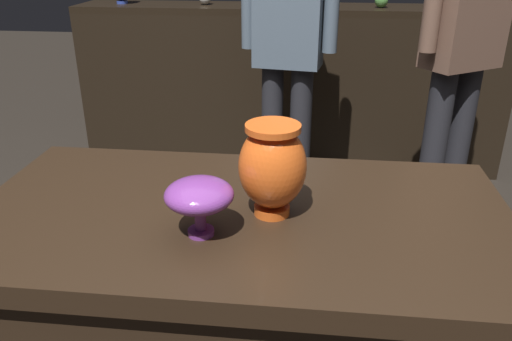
{
  "coord_description": "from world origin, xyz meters",
  "views": [
    {
      "loc": [
        0.15,
        -0.99,
        1.35
      ],
      "look_at": [
        0.04,
        -0.0,
        0.9
      ],
      "focal_mm": 35.92,
      "sensor_mm": 36.0,
      "label": 1
    }
  ],
  "objects_px": {
    "visitor_center_back": "(289,35)",
    "visitor_near_right": "(466,26)",
    "vase_tall_behind": "(199,196)",
    "vase_centerpiece": "(272,166)"
  },
  "relations": [
    {
      "from": "visitor_center_back",
      "to": "visitor_near_right",
      "type": "distance_m",
      "value": 0.79
    },
    {
      "from": "vase_tall_behind",
      "to": "visitor_center_back",
      "type": "height_order",
      "value": "visitor_center_back"
    },
    {
      "from": "vase_tall_behind",
      "to": "visitor_center_back",
      "type": "relative_size",
      "value": 0.09
    },
    {
      "from": "vase_tall_behind",
      "to": "visitor_center_back",
      "type": "xyz_separation_m",
      "value": [
        0.09,
        1.63,
        0.04
      ]
    },
    {
      "from": "visitor_center_back",
      "to": "visitor_near_right",
      "type": "bearing_deg",
      "value": 170.56
    },
    {
      "from": "visitor_center_back",
      "to": "visitor_near_right",
      "type": "relative_size",
      "value": 0.92
    },
    {
      "from": "vase_tall_behind",
      "to": "visitor_near_right",
      "type": "bearing_deg",
      "value": 58.9
    },
    {
      "from": "vase_tall_behind",
      "to": "visitor_center_back",
      "type": "distance_m",
      "value": 1.63
    },
    {
      "from": "visitor_center_back",
      "to": "visitor_near_right",
      "type": "xyz_separation_m",
      "value": [
        0.75,
        -0.25,
        0.09
      ]
    },
    {
      "from": "vase_centerpiece",
      "to": "visitor_near_right",
      "type": "height_order",
      "value": "visitor_near_right"
    }
  ]
}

